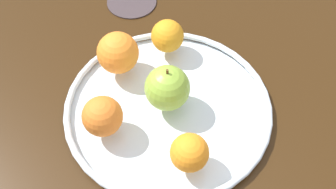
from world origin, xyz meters
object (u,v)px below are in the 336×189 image
at_px(fruit_bowl, 168,107).
at_px(orange_front_right, 167,36).
at_px(apple, 167,88).
at_px(ambient_coaster, 132,1).
at_px(orange_center, 118,53).
at_px(orange_back_left, 102,116).
at_px(orange_front_left, 189,153).

height_order(fruit_bowl, orange_front_right, orange_front_right).
bearing_deg(apple, ambient_coaster, 95.46).
relative_size(fruit_bowl, orange_center, 4.78).
height_order(orange_back_left, ambient_coaster, orange_back_left).
height_order(orange_center, orange_front_left, orange_center).
xyz_separation_m(orange_back_left, orange_center, (0.04, 0.13, 0.00)).
relative_size(orange_front_right, orange_center, 0.82).
distance_m(orange_front_right, orange_center, 0.11).
bearing_deg(ambient_coaster, orange_back_left, -104.44).
bearing_deg(orange_front_left, orange_center, 111.82).
relative_size(apple, orange_front_left, 1.40).
bearing_deg(orange_front_left, ambient_coaster, 95.79).
height_order(orange_back_left, orange_center, orange_center).
relative_size(orange_back_left, orange_front_right, 1.08).
bearing_deg(orange_back_left, orange_center, 73.40).
relative_size(apple, orange_back_left, 1.27).
bearing_deg(fruit_bowl, apple, 99.14).
distance_m(orange_front_right, orange_front_left, 0.26).
distance_m(orange_front_right, ambient_coaster, 0.18).
height_order(orange_back_left, orange_front_right, orange_back_left).
relative_size(fruit_bowl, orange_back_left, 5.43).
distance_m(orange_center, orange_front_left, 0.24).
height_order(orange_center, ambient_coaster, orange_center).
height_order(apple, orange_front_left, apple).
xyz_separation_m(fruit_bowl, orange_center, (-0.08, 0.10, 0.05)).
height_order(orange_front_right, orange_center, orange_center).
relative_size(orange_center, ambient_coaster, 0.71).
bearing_deg(orange_front_right, orange_back_left, -129.68).
height_order(orange_front_left, ambient_coaster, orange_front_left).
xyz_separation_m(fruit_bowl, ambient_coaster, (-0.03, 0.31, -0.01)).
bearing_deg(orange_back_left, fruit_bowl, 14.13).
height_order(orange_front_right, orange_front_left, orange_front_right).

